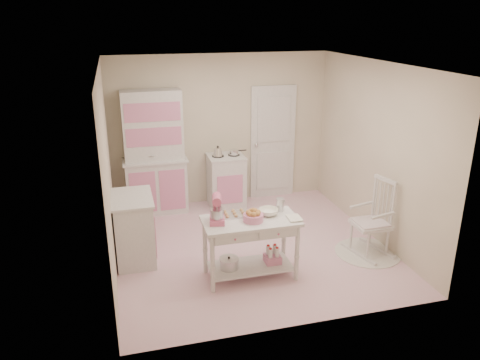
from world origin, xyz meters
name	(u,v)px	position (x,y,z in m)	size (l,w,h in m)	color
room_shell	(251,137)	(0.00, 0.00, 1.65)	(3.84, 3.84, 2.62)	pink
door	(273,142)	(0.95, 1.87, 1.02)	(0.82, 0.05, 2.04)	white
hutch	(154,153)	(-1.18, 1.66, 1.04)	(1.06, 0.50, 2.08)	white
stove	(226,181)	(0.02, 1.61, 0.46)	(0.62, 0.57, 0.92)	white
base_cabinet	(134,228)	(-1.63, 0.07, 0.46)	(0.54, 0.84, 0.92)	white
lace_rug	(368,252)	(1.56, -0.61, 0.01)	(0.92, 0.92, 0.01)	white
rocking_chair	(371,217)	(1.56, -0.61, 0.55)	(0.48, 0.72, 1.10)	white
work_table	(250,248)	(-0.23, -0.78, 0.40)	(1.20, 0.60, 0.80)	white
stand_mixer	(217,210)	(-0.65, -0.76, 0.97)	(0.20, 0.28, 0.34)	#DE5D89
cookie_tray	(235,214)	(-0.38, -0.60, 0.81)	(0.34, 0.24, 0.02)	silver
bread_basket	(253,218)	(-0.21, -0.83, 0.85)	(0.25, 0.25, 0.09)	pink
mixing_bowl	(269,212)	(0.03, -0.70, 0.84)	(0.25, 0.25, 0.08)	white
metal_pitcher	(280,205)	(0.21, -0.62, 0.89)	(0.10, 0.10, 0.17)	silver
recipe_book	(288,219)	(0.22, -0.90, 0.81)	(0.16, 0.22, 0.02)	white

